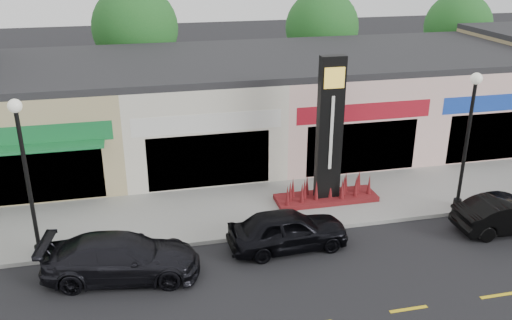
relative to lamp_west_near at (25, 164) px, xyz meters
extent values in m
plane|color=black|center=(8.00, -2.50, -3.48)|extent=(120.00, 120.00, 0.00)
cube|color=gray|center=(8.00, 1.85, -3.40)|extent=(52.00, 4.30, 0.15)
cube|color=gray|center=(8.00, -0.40, -3.40)|extent=(52.00, 0.20, 0.15)
cube|color=tan|center=(-0.50, 9.00, -1.23)|extent=(7.00, 10.00, 4.50)
cube|color=#262628|center=(-0.50, 9.00, 1.17)|extent=(7.00, 10.00, 0.30)
cube|color=black|center=(-0.50, 4.05, -2.08)|extent=(5.25, 0.10, 2.40)
cube|color=#187036|center=(-0.50, 4.05, -0.38)|extent=(6.30, 0.12, 0.80)
cube|color=#187036|center=(-0.50, 3.60, -0.78)|extent=(5.60, 0.90, 0.12)
cube|color=beige|center=(6.50, 9.00, -1.23)|extent=(7.00, 10.00, 4.50)
cube|color=#262628|center=(6.50, 9.00, 1.17)|extent=(7.00, 10.00, 0.30)
cube|color=black|center=(6.50, 4.05, -2.08)|extent=(5.25, 0.10, 2.40)
cube|color=silver|center=(6.50, 4.05, -0.38)|extent=(6.30, 0.12, 0.80)
cube|color=beige|center=(13.50, 9.00, -1.23)|extent=(7.00, 10.00, 4.50)
cube|color=#262628|center=(13.50, 9.00, 1.17)|extent=(7.00, 10.00, 0.30)
cube|color=black|center=(13.50, 4.05, -2.08)|extent=(5.25, 0.10, 2.40)
cube|color=#A51624|center=(13.50, 4.05, -0.38)|extent=(6.30, 0.12, 0.80)
cube|color=beige|center=(20.50, 9.00, -1.23)|extent=(7.00, 10.00, 4.50)
cube|color=#262628|center=(20.50, 9.00, 1.17)|extent=(7.00, 10.00, 0.30)
cube|color=black|center=(20.50, 4.05, -2.08)|extent=(5.25, 0.10, 2.40)
cube|color=#1940B2|center=(20.50, 4.05, -0.38)|extent=(6.30, 0.12, 0.80)
cylinder|color=#382619|center=(4.00, 17.00, -1.90)|extent=(0.36, 0.36, 3.15)
sphere|color=#19511B|center=(4.00, 17.00, 1.75)|extent=(5.20, 5.20, 5.20)
cylinder|color=#382619|center=(16.00, 17.00, -1.99)|extent=(0.36, 0.36, 2.97)
sphere|color=#19511B|center=(16.00, 17.00, 1.42)|extent=(4.80, 4.80, 4.80)
cylinder|color=#382619|center=(26.00, 17.00, -2.08)|extent=(0.36, 0.36, 2.80)
sphere|color=#19511B|center=(26.00, 17.00, 1.16)|extent=(4.60, 4.60, 4.60)
cylinder|color=black|center=(0.00, 0.00, -3.18)|extent=(0.32, 0.32, 0.30)
cylinder|color=black|center=(0.00, 0.00, -0.68)|extent=(0.14, 0.14, 5.00)
sphere|color=silver|center=(0.00, 0.00, 1.92)|extent=(0.44, 0.44, 0.44)
cylinder|color=black|center=(16.00, 0.00, -3.18)|extent=(0.32, 0.32, 0.30)
cylinder|color=black|center=(16.00, 0.00, -0.68)|extent=(0.14, 0.14, 5.00)
sphere|color=silver|center=(16.00, 0.00, 1.92)|extent=(0.44, 0.44, 0.44)
cube|color=#54150E|center=(11.00, 1.70, -3.23)|extent=(4.20, 1.30, 0.20)
cube|color=black|center=(11.00, 1.70, -0.33)|extent=(1.00, 0.40, 6.00)
cube|color=yellow|center=(11.00, 1.48, 1.87)|extent=(0.80, 0.05, 0.80)
cube|color=silver|center=(11.00, 1.48, -0.33)|extent=(0.12, 0.04, 3.00)
imported|color=black|center=(2.79, -1.87, -2.75)|extent=(2.74, 5.22, 1.44)
imported|color=black|center=(8.48, -1.33, -2.76)|extent=(1.89, 4.30, 1.44)
imported|color=black|center=(16.84, -1.99, -2.81)|extent=(1.51, 4.09, 1.34)
camera|label=1|loc=(3.64, -17.34, 6.60)|focal=38.00mm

